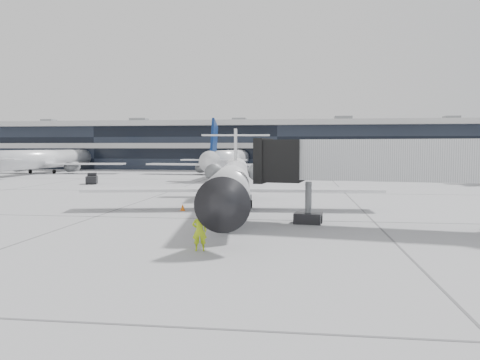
# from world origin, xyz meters

# --- Properties ---
(ground) EXTENTS (220.00, 220.00, 0.00)m
(ground) POSITION_xyz_m (0.00, 0.00, 0.00)
(ground) COLOR #969698
(ground) RESTS_ON ground
(terminal) EXTENTS (170.00, 22.00, 10.00)m
(terminal) POSITION_xyz_m (0.00, 82.00, 5.00)
(terminal) COLOR black
(terminal) RESTS_ON ground
(bg_jet_left) EXTENTS (32.00, 40.00, 9.60)m
(bg_jet_left) POSITION_xyz_m (-45.00, 55.00, 0.00)
(bg_jet_left) COLOR silver
(bg_jet_left) RESTS_ON ground
(bg_jet_center) EXTENTS (32.00, 40.00, 9.60)m
(bg_jet_center) POSITION_xyz_m (-8.00, 55.00, 0.00)
(bg_jet_center) COLOR silver
(bg_jet_center) RESTS_ON ground
(bg_jet_right) EXTENTS (32.00, 40.00, 9.60)m
(bg_jet_right) POSITION_xyz_m (32.00, 55.00, 0.00)
(bg_jet_right) COLOR silver
(bg_jet_right) RESTS_ON ground
(regional_jet) EXTENTS (24.59, 30.70, 7.09)m
(regional_jet) POSITION_xyz_m (-0.58, 5.25, 2.42)
(regional_jet) COLOR silver
(regional_jet) RESTS_ON ground
(jet_bridge) EXTENTS (18.10, 6.09, 5.81)m
(jet_bridge) POSITION_xyz_m (11.98, -2.10, 4.24)
(jet_bridge) COLOR #B8BBBD
(jet_bridge) RESTS_ON ground
(ramp_worker) EXTENTS (0.82, 0.63, 2.00)m
(ramp_worker) POSITION_xyz_m (0.01, -10.27, 1.00)
(ramp_worker) COLOR #B4DB17
(ramp_worker) RESTS_ON ground
(traffic_cone) EXTENTS (0.49, 0.49, 0.56)m
(traffic_cone) POSITION_xyz_m (-4.46, 4.00, 0.26)
(traffic_cone) COLOR orange
(traffic_cone) RESTS_ON ground
(far_tug) EXTENTS (2.09, 2.71, 1.52)m
(far_tug) POSITION_xyz_m (-23.93, 29.48, 0.68)
(far_tug) COLOR black
(far_tug) RESTS_ON ground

